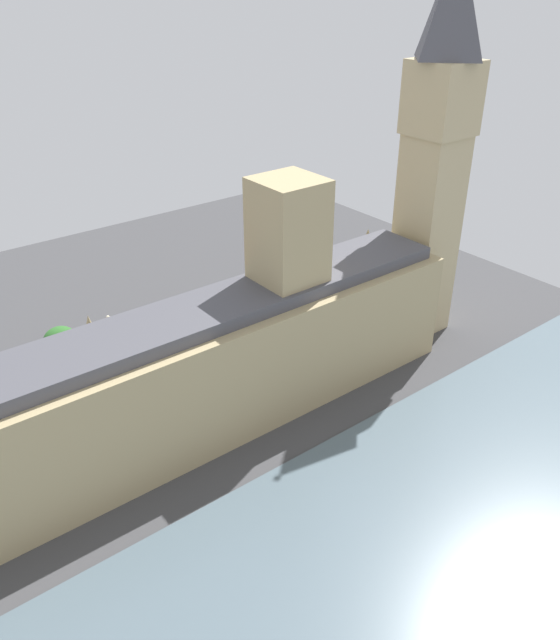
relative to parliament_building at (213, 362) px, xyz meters
name	(u,v)px	position (x,y,z in m)	size (l,w,h in m)	color
ground_plane	(199,418)	(2.00, 1.43, -8.92)	(142.28, 142.28, 0.00)	#424244
river_thames	(373,578)	(-29.31, 1.43, -8.80)	(35.12, 128.05, 0.25)	slate
parliament_building	(213,362)	(0.00, 0.00, 0.00)	(11.97, 72.28, 29.44)	tan
clock_tower	(436,146)	(1.03, -38.89, 19.81)	(8.25, 8.25, 55.52)	tan
car_white_midblock	(251,327)	(15.70, -16.81, -8.03)	(1.99, 4.69, 1.74)	silver
car_black_near_tower	(222,340)	(14.98, -10.83, -8.03)	(2.27, 4.67, 1.74)	black
double_decker_bus_by_river_gate	(158,358)	(14.09, 0.35, -6.29)	(3.32, 10.66, 4.75)	#B20C0F
double_decker_bus_kerbside	(25,405)	(14.69, 18.94, -6.29)	(3.80, 10.73, 4.75)	#B20C0F
pedestrian_trailing	(65,434)	(8.49, 16.49, -8.17)	(0.68, 0.69, 1.66)	gray
pedestrian_under_trees	(263,356)	(7.97, -13.34, -8.22)	(0.57, 0.64, 1.55)	maroon
pedestrian_opposite_hall	(171,392)	(8.14, 1.93, -8.19)	(0.67, 0.67, 1.63)	navy
plane_tree_leading	(61,341)	(22.36, 10.80, -3.61)	(4.73, 4.73, 7.36)	brown
street_lamp_corner	(109,328)	(22.89, 3.40, -4.32)	(0.56, 0.56, 6.63)	black
street_lamp_slot_10	(272,272)	(23.46, -26.92, -4.32)	(0.56, 0.56, 6.63)	black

